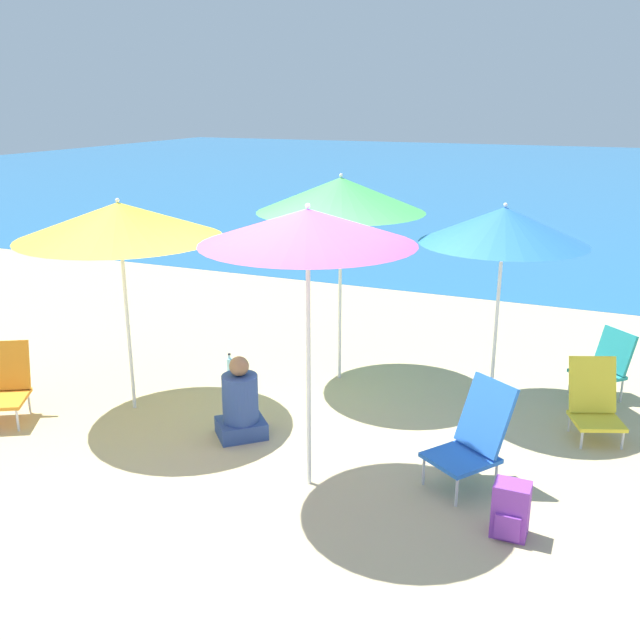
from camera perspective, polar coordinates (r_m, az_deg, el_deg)
The scene contains 13 objects.
ground_plane at distance 6.38m, azimuth -2.76°, elevation -11.55°, with size 60.00×60.00×0.00m, color #C6B284.
sea_water at distance 31.35m, azimuth 18.81°, elevation 10.83°, with size 60.00×40.00×0.01m.
beach_umbrella_purple at distance 5.36m, azimuth -0.98°, elevation 7.45°, with size 1.66×1.66×2.34m.
beach_umbrella_blue at distance 7.24m, azimuth 14.50°, elevation 7.32°, with size 1.65×1.65×2.11m.
beach_umbrella_yellow at distance 7.16m, azimuth -15.78°, elevation 7.66°, with size 1.98×1.98×2.17m.
beach_umbrella_green at distance 7.70m, azimuth 1.68°, elevation 9.97°, with size 1.82×1.82×2.32m.
beach_chair_yellow at distance 7.23m, azimuth 21.09°, elevation -6.08°, with size 0.60×0.65×0.74m.
beach_chair_orange at distance 7.77m, azimuth -24.19°, elevation -4.63°, with size 0.73×0.75×0.76m.
beach_chair_blue at distance 6.04m, azimuth 12.21°, elevation -9.04°, with size 0.74×0.78×0.88m.
beach_chair_teal at distance 8.16m, azimuth 21.89°, elevation -3.21°, with size 0.66×0.67×0.73m.
person_seated_near at distance 6.79m, azimuth -6.38°, elevation -6.79°, with size 0.58×0.57×0.80m.
backpack_purple at distance 5.55m, azimuth 15.00°, elevation -14.48°, with size 0.26×0.23×0.42m.
water_bottle at distance 8.46m, azimuth -7.24°, elevation -3.52°, with size 0.07×0.07×0.22m.
Camera 1 is at (2.46, -5.01, 3.08)m, focal length 40.00 mm.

